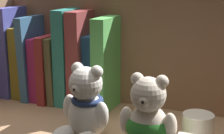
% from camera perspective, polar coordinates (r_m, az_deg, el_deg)
% --- Properties ---
extents(shelf_board, '(0.72, 0.28, 0.02)m').
position_cam_1_polar(shelf_board, '(0.76, 1.00, -10.18)').
color(shelf_board, '#A87F5B').
rests_on(shelf_board, ground).
extents(shelf_back_panel, '(0.74, 0.01, 0.29)m').
position_cam_1_polar(shelf_back_panel, '(0.85, 4.69, 1.98)').
color(shelf_back_panel, '#8B6145').
rests_on(shelf_back_panel, ground).
extents(book_0, '(0.03, 0.14, 0.23)m').
position_cam_1_polar(book_0, '(0.98, -14.73, 2.56)').
color(book_0, '#4C50B2').
rests_on(book_0, shelf_board).
extents(book_1, '(0.03, 0.12, 0.18)m').
position_cam_1_polar(book_1, '(0.97, -13.18, 1.02)').
color(book_1, olive).
rests_on(book_1, shelf_board).
extents(book_2, '(0.03, 0.14, 0.21)m').
position_cam_1_polar(book_2, '(0.95, -11.85, 1.70)').
color(book_2, '#386690').
rests_on(book_2, shelf_board).
extents(book_3, '(0.03, 0.13, 0.16)m').
position_cam_1_polar(book_3, '(0.94, -10.43, 0.05)').
color(book_3, '#A12360').
rests_on(book_3, shelf_board).
extents(book_4, '(0.02, 0.15, 0.17)m').
position_cam_1_polar(book_4, '(0.92, -9.02, 0.11)').
color(book_4, maroon).
rests_on(book_4, shelf_board).
extents(book_5, '(0.02, 0.14, 0.16)m').
position_cam_1_polar(book_5, '(0.91, -7.87, -0.09)').
color(book_5, brown).
rests_on(book_5, shelf_board).
extents(book_6, '(0.03, 0.13, 0.23)m').
position_cam_1_polar(book_6, '(0.89, -6.48, 1.83)').
color(book_6, teal).
rests_on(book_6, shelf_board).
extents(book_7, '(0.03, 0.13, 0.23)m').
position_cam_1_polar(book_7, '(0.87, -4.52, 1.57)').
color(book_7, '#A04141').
rests_on(book_7, shelf_board).
extents(book_8, '(0.04, 0.09, 0.17)m').
position_cam_1_polar(book_8, '(0.87, -2.41, -0.45)').
color(book_8, '#21507B').
rests_on(book_8, shelf_board).
extents(book_9, '(0.03, 0.15, 0.22)m').
position_cam_1_polar(book_9, '(0.85, -0.29, 0.79)').
color(book_9, '#5ABA58').
rests_on(book_9, shelf_board).
extents(teddy_bear_larger, '(0.11, 0.11, 0.15)m').
position_cam_1_polar(teddy_bear_larger, '(0.68, -4.32, -6.58)').
color(teddy_bear_larger, white).
rests_on(teddy_bear_larger, shelf_board).
extents(teddy_bear_smaller, '(0.11, 0.11, 0.14)m').
position_cam_1_polar(teddy_bear_smaller, '(0.64, 5.67, -8.84)').
color(teddy_bear_smaller, beige).
rests_on(teddy_bear_smaller, shelf_board).
extents(pillar_candle, '(0.06, 0.06, 0.06)m').
position_cam_1_polar(pillar_candle, '(0.70, 13.51, -9.50)').
color(pillar_candle, silver).
rests_on(pillar_candle, shelf_board).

